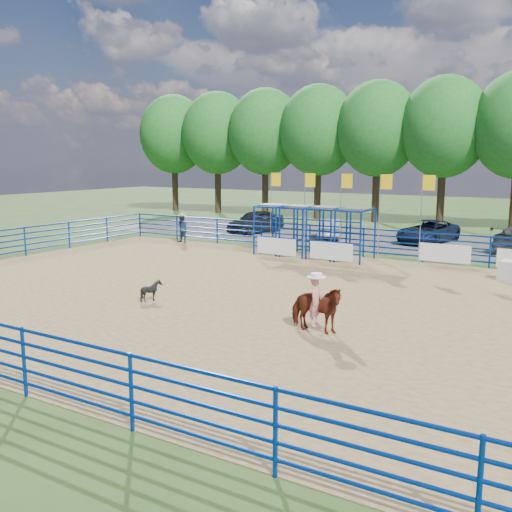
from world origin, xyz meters
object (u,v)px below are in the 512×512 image
calf (151,291)px  car_c (428,231)px  car_a (256,221)px  horse_and_rider (316,304)px  car_b (330,228)px  spectator_cowboy (182,228)px

calf → car_c: bearing=-40.2°
car_a → car_c: bearing=17.4°
horse_and_rider → car_a: 22.43m
horse_and_rider → car_c: horse_and_rider is taller
horse_and_rider → car_b: (-7.60, 18.42, -0.23)m
spectator_cowboy → car_b: size_ratio=0.44×
horse_and_rider → spectator_cowboy: 18.68m
car_c → car_a: bearing=-161.3°
calf → spectator_cowboy: spectator_cowboy is taller
car_b → car_c: size_ratio=0.80×
car_a → car_b: 5.38m
horse_and_rider → spectator_cowboy: size_ratio=1.44×
car_b → spectator_cowboy: bearing=23.1°
spectator_cowboy → car_c: spectator_cowboy is taller
car_b → car_c: (5.75, 1.21, 0.04)m
horse_and_rider → car_b: bearing=112.4°
car_a → car_b: bearing=11.9°
horse_and_rider → car_a: (-12.98, 18.29, -0.10)m
car_a → car_b: (5.38, 0.13, -0.13)m
spectator_cowboy → calf: bearing=-56.2°
calf → car_b: car_b is taller
spectator_cowboy → car_b: spectator_cowboy is taller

